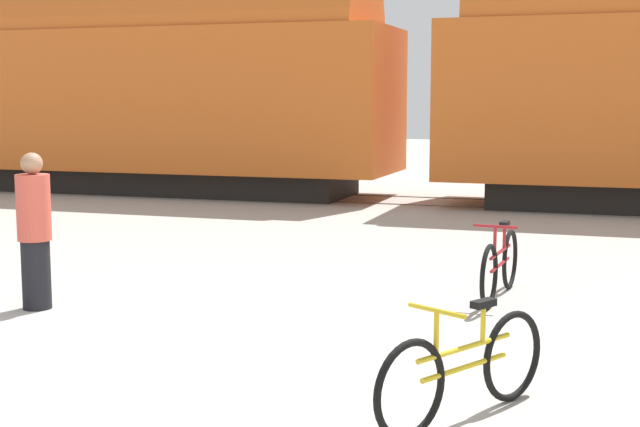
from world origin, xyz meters
TOP-DOWN VIEW (x-y plane):
  - ground_plane at (0.00, 0.00)m, footprint 80.00×80.00m
  - freight_train at (0.00, 12.00)m, footprint 26.32×2.98m
  - rail_near at (0.00, 11.28)m, footprint 38.32×0.07m
  - rail_far at (0.00, 12.72)m, footprint 38.32×0.07m
  - bicycle_yellow at (3.02, -0.47)m, footprint 0.89×1.54m
  - bicycle_maroon at (2.79, 3.28)m, footprint 0.46×1.74m
  - person_in_red at (-1.65, 1.32)m, footprint 0.34×0.34m

SIDE VIEW (x-z plane):
  - ground_plane at x=0.00m, z-range 0.00..0.00m
  - rail_near at x=0.00m, z-range 0.00..0.01m
  - rail_far at x=0.00m, z-range 0.00..0.01m
  - bicycle_yellow at x=3.02m, z-range -0.06..0.75m
  - bicycle_maroon at x=2.79m, z-range -0.06..0.78m
  - person_in_red at x=-1.65m, z-range 0.00..1.60m
  - freight_train at x=0.00m, z-range 0.11..5.15m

